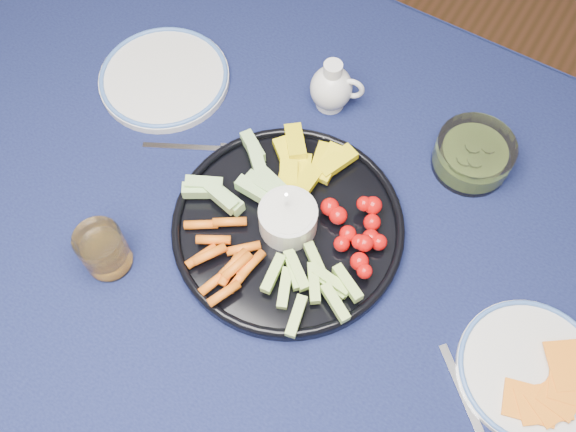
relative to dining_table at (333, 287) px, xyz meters
The scene contains 9 objects.
dining_table is the anchor object (origin of this frame).
crudite_platter 0.14m from the dining_table, behind, with size 0.35×0.35×0.11m.
creamer_pitcher 0.33m from the dining_table, 121.66° to the left, with size 0.09×0.07×0.10m.
pickle_bowl 0.31m from the dining_table, 70.62° to the left, with size 0.12×0.12×0.06m.
cheese_plate 0.32m from the dining_table, ahead, with size 0.20×0.20×0.02m.
juice_tumbler 0.36m from the dining_table, 149.62° to the right, with size 0.07×0.07×0.08m.
fork_left 0.31m from the dining_table, 167.68° to the left, with size 0.15×0.09×0.00m.
fork_right 0.30m from the dining_table, 20.84° to the right, with size 0.16×0.14×0.00m.
side_plate_extra 0.46m from the dining_table, 161.01° to the left, with size 0.23×0.23×0.02m.
Camera 1 is at (0.14, -0.36, 1.63)m, focal length 40.00 mm.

